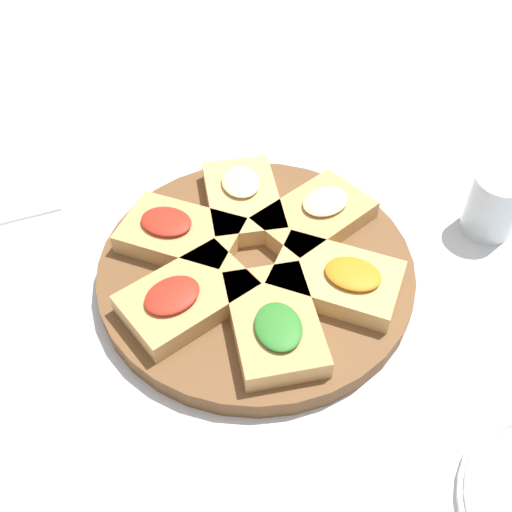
% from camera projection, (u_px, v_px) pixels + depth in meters
% --- Properties ---
extents(ground_plane, '(3.00, 3.00, 0.00)m').
position_uv_depth(ground_plane, '(256.00, 276.00, 0.76)').
color(ground_plane, silver).
extents(serving_board, '(0.39, 0.39, 0.03)m').
position_uv_depth(serving_board, '(256.00, 270.00, 0.75)').
color(serving_board, brown).
rests_on(serving_board, ground_plane).
extents(focaccia_slice_0, '(0.15, 0.17, 0.04)m').
position_uv_depth(focaccia_slice_0, '(243.00, 199.00, 0.80)').
color(focaccia_slice_0, tan).
rests_on(focaccia_slice_0, serving_board).
extents(focaccia_slice_1, '(0.16, 0.17, 0.04)m').
position_uv_depth(focaccia_slice_1, '(180.00, 234.00, 0.76)').
color(focaccia_slice_1, tan).
rests_on(focaccia_slice_1, serving_board).
extents(focaccia_slice_2, '(0.15, 0.10, 0.04)m').
position_uv_depth(focaccia_slice_2, '(186.00, 297.00, 0.69)').
color(focaccia_slice_2, tan).
rests_on(focaccia_slice_2, serving_board).
extents(focaccia_slice_3, '(0.14, 0.17, 0.04)m').
position_uv_depth(focaccia_slice_3, '(275.00, 323.00, 0.66)').
color(focaccia_slice_3, tan).
rests_on(focaccia_slice_3, serving_board).
extents(focaccia_slice_4, '(0.16, 0.17, 0.04)m').
position_uv_depth(focaccia_slice_4, '(338.00, 279.00, 0.71)').
color(focaccia_slice_4, tan).
rests_on(focaccia_slice_4, serving_board).
extents(focaccia_slice_5, '(0.16, 0.11, 0.04)m').
position_uv_depth(focaccia_slice_5, '(315.00, 216.00, 0.78)').
color(focaccia_slice_5, tan).
rests_on(focaccia_slice_5, serving_board).
extents(water_glass, '(0.07, 0.07, 0.09)m').
position_uv_depth(water_glass, '(494.00, 205.00, 0.79)').
color(water_glass, silver).
rests_on(water_glass, ground_plane).
extents(napkin_stack, '(0.17, 0.16, 0.01)m').
position_uv_depth(napkin_stack, '(2.00, 193.00, 0.86)').
color(napkin_stack, white).
rests_on(napkin_stack, ground_plane).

